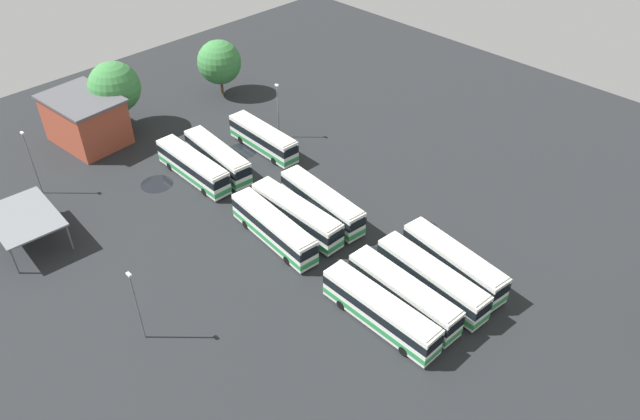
{
  "coord_description": "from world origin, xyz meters",
  "views": [
    {
      "loc": [
        39.96,
        -38.34,
        44.71
      ],
      "look_at": [
        0.57,
        0.92,
        1.56
      ],
      "focal_mm": 34.16,
      "sensor_mm": 36.0,
      "label": 1
    }
  ],
  "objects": [
    {
      "name": "bus_row2_slot1",
      "position": [
        16.06,
        -3.04,
        1.88
      ],
      "size": [
        12.87,
        3.18,
        3.56
      ],
      "color": "silver",
      "rests_on": "ground_plane"
    },
    {
      "name": "puddle_back_corner",
      "position": [
        -17.76,
        4.08,
        0.0
      ],
      "size": [
        4.2,
        4.2,
        0.01
      ],
      "primitive_type": "cylinder",
      "color": "black",
      "rests_on": "ground_plane"
    },
    {
      "name": "maintenance_shelter",
      "position": [
        -19.74,
        -24.65,
        3.38
      ],
      "size": [
        9.67,
        7.18,
        3.55
      ],
      "color": "slate",
      "rests_on": "ground_plane"
    },
    {
      "name": "tree_northeast",
      "position": [
        -33.19,
        12.68,
        5.39
      ],
      "size": [
        6.76,
        6.76,
        8.77
      ],
      "color": "brown",
      "rests_on": "ground_plane"
    },
    {
      "name": "bus_row2_slot3",
      "position": [
        16.86,
        4.22,
        1.88
      ],
      "size": [
        12.66,
        4.06,
        3.56
      ],
      "color": "silver",
      "rests_on": "ground_plane"
    },
    {
      "name": "bus_row0_slot1",
      "position": [
        -16.51,
        -0.83,
        1.88
      ],
      "size": [
        12.47,
        3.68,
        3.56
      ],
      "color": "silver",
      "rests_on": "ground_plane"
    },
    {
      "name": "bus_row1_slot2",
      "position": [
        -0.04,
        1.84,
        1.88
      ],
      "size": [
        12.75,
        3.73,
        3.56
      ],
      "color": "silver",
      "rests_on": "ground_plane"
    },
    {
      "name": "puddle_between_rows",
      "position": [
        9.2,
        1.08,
        0.0
      ],
      "size": [
        2.64,
        2.64,
        0.01
      ],
      "primitive_type": "cylinder",
      "color": "black",
      "rests_on": "ground_plane"
    },
    {
      "name": "bus_row2_slot2",
      "position": [
        16.72,
        0.6,
        1.88
      ],
      "size": [
        13.06,
        3.54,
        3.56
      ],
      "color": "silver",
      "rests_on": "ground_plane"
    },
    {
      "name": "lamp_post_by_building",
      "position": [
        -27.68,
        -19.68,
        4.78
      ],
      "size": [
        0.56,
        0.28,
        8.72
      ],
      "color": "slate",
      "rests_on": "ground_plane"
    },
    {
      "name": "bus_row2_slot0",
      "position": [
        15.91,
        -6.33,
        1.88
      ],
      "size": [
        13.01,
        2.75,
        3.56
      ],
      "color": "silver",
      "rests_on": "ground_plane"
    },
    {
      "name": "tree_north_edge",
      "position": [
        -34.97,
        -4.04,
        6.39
      ],
      "size": [
        7.18,
        7.18,
        9.98
      ],
      "color": "brown",
      "rests_on": "ground_plane"
    },
    {
      "name": "bus_row0_slot3",
      "position": [
        -15.83,
        6.37,
        1.88
      ],
      "size": [
        11.94,
        2.98,
        3.56
      ],
      "color": "silver",
      "rests_on": "ground_plane"
    },
    {
      "name": "bus_row1_slot1",
      "position": [
        -0.46,
        -1.85,
        1.88
      ],
      "size": [
        12.9,
        2.75,
        3.56
      ],
      "color": "silver",
      "rests_on": "ground_plane"
    },
    {
      "name": "puddle_front_lane",
      "position": [
        10.41,
        9.3,
        0.0
      ],
      "size": [
        1.51,
        1.51,
        0.01
      ],
      "primitive_type": "cylinder",
      "color": "black",
      "rests_on": "ground_plane"
    },
    {
      "name": "depot_building",
      "position": [
        -34.84,
        -9.24,
        3.39
      ],
      "size": [
        11.47,
        8.78,
        6.75
      ],
      "color": "#99422D",
      "rests_on": "ground_plane"
    },
    {
      "name": "bus_row0_slot0",
      "position": [
        -16.94,
        -4.39,
        1.88
      ],
      "size": [
        12.65,
        2.79,
        3.56
      ],
      "color": "silver",
      "rests_on": "ground_plane"
    },
    {
      "name": "lamp_post_near_entrance",
      "position": [
        -16.93,
        10.19,
        4.48
      ],
      "size": [
        0.56,
        0.28,
        8.13
      ],
      "color": "slate",
      "rests_on": "ground_plane"
    },
    {
      "name": "bus_row1_slot0",
      "position": [
        -0.48,
        -5.3,
        1.88
      ],
      "size": [
        12.99,
        3.71,
        3.56
      ],
      "color": "silver",
      "rests_on": "ground_plane"
    },
    {
      "name": "lamp_post_mid_lot",
      "position": [
        1.37,
        -23.2,
        4.55
      ],
      "size": [
        0.56,
        0.28,
        8.26
      ],
      "color": "slate",
      "rests_on": "ground_plane"
    },
    {
      "name": "puddle_near_shelter",
      "position": [
        -19.28,
        -8.53,
        0.0
      ],
      "size": [
        4.11,
        4.11,
        0.01
      ],
      "primitive_type": "cylinder",
      "color": "black",
      "rests_on": "ground_plane"
    },
    {
      "name": "ground_plane",
      "position": [
        0.0,
        0.0,
        0.0
      ],
      "size": [
        113.54,
        113.54,
        0.0
      ],
      "primitive_type": "plane",
      "color": "black"
    }
  ]
}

